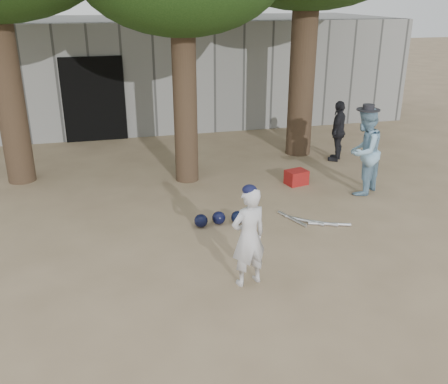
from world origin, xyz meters
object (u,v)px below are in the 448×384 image
object	(u,v)px
spectator_blue	(364,152)
spectator_dark	(338,131)
red_bag	(296,177)
boy_player	(249,237)

from	to	relation	value
spectator_blue	spectator_dark	world-z (taller)	spectator_blue
spectator_blue	red_bag	xyz separation A→B (m)	(-1.05, 0.75, -0.70)
red_bag	boy_player	bearing A→B (deg)	-121.38
spectator_dark	red_bag	size ratio (longest dim) A/B	3.37
spectator_blue	boy_player	bearing A→B (deg)	2.83
boy_player	red_bag	bearing A→B (deg)	-136.04
spectator_blue	red_bag	distance (m)	1.47
boy_player	spectator_dark	bearing A→B (deg)	-142.20
boy_player	spectator_blue	bearing A→B (deg)	-154.36
spectator_blue	red_bag	world-z (taller)	spectator_blue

